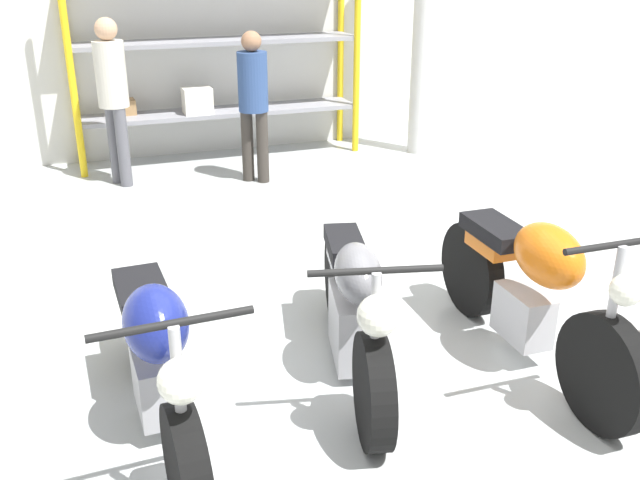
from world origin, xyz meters
The scene contains 9 objects.
ground_plane centered at (0.00, 0.00, 0.00)m, with size 30.00×30.00×0.00m, color #B2B7B7.
back_wall centered at (0.00, 5.32, 1.80)m, with size 30.00×0.08×3.60m.
shelving_rack centered at (0.21, 4.95, 1.45)m, with size 3.41×0.63×2.75m.
support_pillar centered at (2.74, 4.36, 1.80)m, with size 0.28×0.28×3.60m.
motorcycle_blue centered at (-1.14, -0.30, 0.47)m, with size 0.69×2.08×1.04m.
motorcycle_grey centered at (0.05, -0.07, 0.43)m, with size 0.78×1.99×0.99m.
motorcycle_orange centered at (1.11, -0.33, 0.51)m, with size 0.64×2.07×1.08m.
person_browsing centered at (-0.95, 4.25, 1.05)m, with size 0.42×0.42×1.77m.
person_near_rack centered at (0.47, 3.86, 0.95)m, with size 0.45×0.45×1.63m.
Camera 1 is at (-1.41, -3.56, 2.45)m, focal length 40.00 mm.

